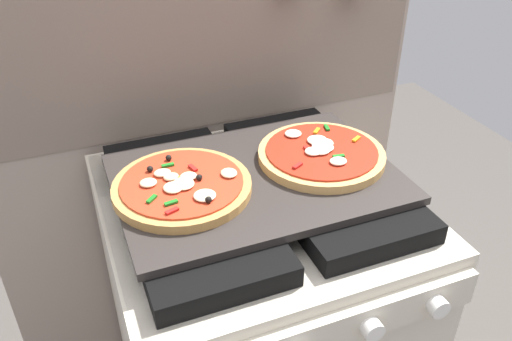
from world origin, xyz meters
name	(u,v)px	position (x,y,z in m)	size (l,w,h in m)	color
kitchen_backsplash	(209,151)	(0.00, 0.33, 0.79)	(1.10, 0.09, 1.55)	gray
stove	(256,336)	(0.00, 0.00, 0.45)	(0.60, 0.64, 0.90)	beige
baking_tray	(256,178)	(0.00, 0.00, 0.91)	(0.54, 0.38, 0.02)	#2D2826
pizza_left	(183,187)	(-0.15, 0.00, 0.93)	(0.26, 0.26, 0.03)	#C18947
pizza_right	(321,154)	(0.15, 0.01, 0.93)	(0.26, 0.26, 0.03)	tan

